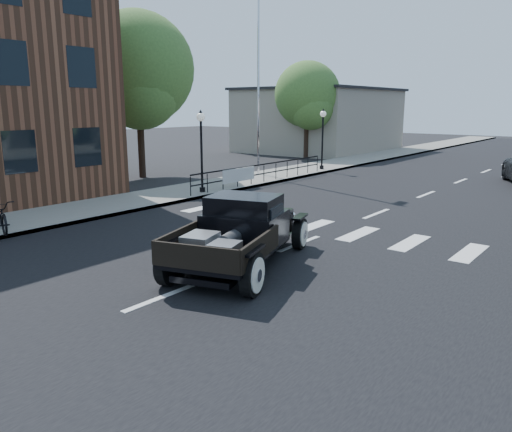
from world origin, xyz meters
The scene contains 14 objects.
ground centered at (0.00, 0.00, 0.00)m, with size 120.00×120.00×0.00m, color black.
road centered at (0.00, 15.00, 0.01)m, with size 14.00×80.00×0.02m, color black.
road_markings centered at (0.00, 10.00, 0.00)m, with size 12.00×60.00×0.06m, color silver, non-canonical shape.
sidewalk_left centered at (-8.50, 15.00, 0.07)m, with size 3.00×80.00×0.15m, color gray.
low_building_left centered at (-15.00, 28.00, 2.50)m, with size 10.00×12.00×5.00m, color gray.
railing centered at (-7.30, 10.00, 0.65)m, with size 0.08×10.00×1.00m, color black, non-canonical shape.
banner centered at (-7.22, 8.00, 0.45)m, with size 0.04×2.20×0.60m, color silver, non-canonical shape.
lamp_post_b centered at (-7.60, 6.00, 1.89)m, with size 0.36×0.36×3.47m, color black, non-canonical shape.
lamp_post_c centered at (-7.60, 16.00, 1.89)m, with size 0.36×0.36×3.47m, color black, non-canonical shape.
flagpole centered at (-9.20, 12.00, 6.41)m, with size 0.12×0.12×12.52m, color silver.
big_tree_near centered at (-14.00, 8.00, 4.29)m, with size 5.84×5.84×8.57m, color #42682C, non-canonical shape.
big_tree_far centered at (-12.50, 22.00, 3.47)m, with size 4.72×4.72×6.93m, color #42682C, non-canonical shape.
hotrod_pickup centered at (-0.05, -0.48, 0.87)m, with size 2.34×5.01×1.74m, color black, non-canonical shape.
motorcycle centered at (-7.40, -2.69, 0.63)m, with size 0.64×1.84×0.97m, color black.
Camera 1 is at (7.30, -9.30, 3.79)m, focal length 35.00 mm.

